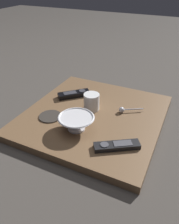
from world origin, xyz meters
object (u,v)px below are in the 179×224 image
tv_remote_near (74,94)px  tv_remote_far (117,146)px  coffee_mug (92,102)px  cereal_bowl (76,122)px  teaspoon (123,110)px  drink_coaster (50,116)px

tv_remote_near → tv_remote_far: tv_remote_near is taller
tv_remote_near → tv_remote_far: bearing=-39.6°
coffee_mug → tv_remote_far: 0.30m
cereal_bowl → teaspoon: cereal_bowl is taller
tv_remote_near → drink_coaster: bearing=-91.1°
cereal_bowl → tv_remote_near: (-0.15, 0.25, -0.02)m
tv_remote_far → drink_coaster: size_ratio=1.64×
cereal_bowl → teaspoon: 0.26m
coffee_mug → drink_coaster: 0.21m
tv_remote_near → drink_coaster: size_ratio=1.47×
cereal_bowl → coffee_mug: bearing=93.4°
teaspoon → tv_remote_near: size_ratio=0.68×
coffee_mug → teaspoon: coffee_mug is taller
coffee_mug → drink_coaster: (-0.14, -0.14, -0.04)m
teaspoon → tv_remote_far: size_ratio=0.61×
cereal_bowl → coffee_mug: coffee_mug is taller
cereal_bowl → coffee_mug: size_ratio=1.90×
teaspoon → drink_coaster: (-0.29, -0.19, -0.01)m
teaspoon → drink_coaster: size_ratio=1.00×
teaspoon → drink_coaster: 0.35m
coffee_mug → drink_coaster: bearing=-135.0°
teaspoon → tv_remote_near: 0.29m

